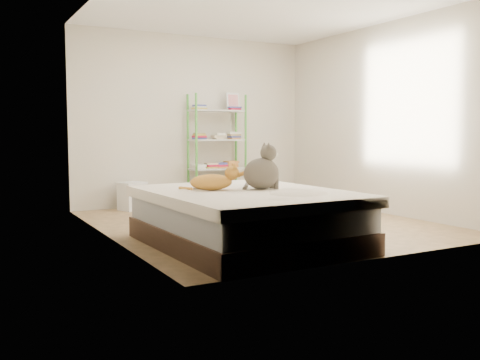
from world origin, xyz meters
TOP-DOWN VIEW (x-y plane):
  - room at (0.00, 0.00)m, footprint 3.81×4.21m
  - bed at (-0.82, -1.05)m, footprint 1.78×2.19m
  - orange_cat at (-1.10, -0.86)m, footprint 0.55×0.39m
  - grey_cat at (-0.62, -1.01)m, footprint 0.43×0.37m
  - shelf_unit at (0.31, 1.88)m, footprint 0.88×0.36m
  - cardboard_box at (0.54, 1.24)m, footprint 0.54×0.52m
  - white_bin at (-1.08, 1.85)m, footprint 0.44×0.41m

SIDE VIEW (x-z plane):
  - cardboard_box at x=0.54m, z-range -0.03..0.38m
  - white_bin at x=-1.08m, z-range 0.00..0.41m
  - bed at x=-0.82m, z-range 0.00..0.54m
  - orange_cat at x=-1.10m, z-range 0.54..0.74m
  - grey_cat at x=-0.62m, z-range 0.54..1.00m
  - shelf_unit at x=0.31m, z-range -0.05..1.69m
  - room at x=0.00m, z-range 0.00..2.61m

